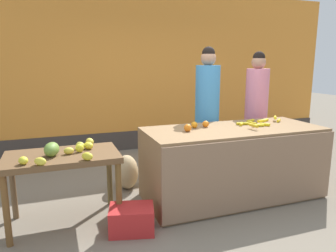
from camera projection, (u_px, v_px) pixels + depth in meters
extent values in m
plane|color=#756B5B|center=(195.00, 201.00, 3.87)|extent=(24.00, 24.00, 0.00)
cube|color=orange|center=(137.00, 71.00, 6.05)|extent=(8.41, 0.20, 2.99)
cube|color=#3F3833|center=(140.00, 139.00, 6.21)|extent=(8.41, 0.04, 0.36)
cube|color=olive|center=(232.00, 162.00, 3.95)|extent=(2.19, 0.90, 0.88)
cube|color=#8B6B51|center=(254.00, 175.00, 3.52)|extent=(2.19, 0.03, 0.82)
cube|color=brown|center=(62.00, 157.00, 3.22)|extent=(1.13, 0.67, 0.06)
cylinder|color=brown|center=(6.00, 211.00, 2.86)|extent=(0.06, 0.06, 0.69)
cylinder|color=brown|center=(119.00, 195.00, 3.21)|extent=(0.06, 0.06, 0.69)
cylinder|color=brown|center=(13.00, 188.00, 3.39)|extent=(0.06, 0.06, 0.69)
cylinder|color=brown|center=(109.00, 177.00, 3.73)|extent=(0.06, 0.06, 0.69)
cylinder|color=gold|center=(243.00, 124.00, 4.04)|extent=(0.16, 0.07, 0.04)
cylinder|color=gold|center=(252.00, 123.00, 4.06)|extent=(0.05, 0.14, 0.04)
cylinder|color=gold|center=(241.00, 124.00, 4.01)|extent=(0.11, 0.12, 0.04)
cylinder|color=yellow|center=(258.00, 125.00, 3.92)|extent=(0.16, 0.05, 0.04)
cylinder|color=gold|center=(279.00, 121.00, 4.24)|extent=(0.12, 0.11, 0.04)
cylinder|color=gold|center=(265.00, 124.00, 3.98)|extent=(0.10, 0.12, 0.04)
cylinder|color=gold|center=(250.00, 121.00, 4.22)|extent=(0.15, 0.11, 0.04)
cylinder|color=gold|center=(265.00, 120.00, 4.26)|extent=(0.15, 0.09, 0.04)
cylinder|color=yellow|center=(262.00, 121.00, 4.05)|extent=(0.13, 0.05, 0.04)
cylinder|color=gold|center=(254.00, 125.00, 3.76)|extent=(0.05, 0.15, 0.04)
cylinder|color=yellow|center=(275.00, 118.00, 4.29)|extent=(0.11, 0.13, 0.04)
sphere|color=orange|center=(188.00, 128.00, 3.65)|extent=(0.09, 0.09, 0.09)
sphere|color=orange|center=(206.00, 124.00, 3.89)|extent=(0.08, 0.08, 0.08)
sphere|color=orange|center=(194.00, 125.00, 3.84)|extent=(0.08, 0.08, 0.08)
ellipsoid|color=yellow|center=(80.00, 148.00, 3.28)|extent=(0.11, 0.11, 0.09)
ellipsoid|color=yellow|center=(87.00, 156.00, 3.01)|extent=(0.13, 0.13, 0.08)
ellipsoid|color=yellow|center=(40.00, 161.00, 2.86)|extent=(0.14, 0.12, 0.07)
ellipsoid|color=yellow|center=(69.00, 151.00, 3.21)|extent=(0.11, 0.08, 0.07)
ellipsoid|color=#D4CC47|center=(80.00, 146.00, 3.39)|extent=(0.12, 0.12, 0.08)
ellipsoid|color=yellow|center=(23.00, 161.00, 2.89)|extent=(0.11, 0.12, 0.07)
ellipsoid|color=yellow|center=(90.00, 142.00, 3.54)|extent=(0.11, 0.13, 0.08)
ellipsoid|color=yellow|center=(88.00, 146.00, 3.40)|extent=(0.13, 0.14, 0.08)
ellipsoid|color=olive|center=(52.00, 149.00, 3.14)|extent=(0.19, 0.25, 0.14)
cylinder|color=#33333D|center=(206.00, 153.00, 4.60)|extent=(0.29, 0.29, 0.73)
cylinder|color=#3F8CCC|center=(207.00, 98.00, 4.44)|extent=(0.34, 0.34, 0.90)
sphere|color=tan|center=(208.00, 58.00, 4.33)|extent=(0.21, 0.21, 0.21)
sphere|color=black|center=(209.00, 53.00, 4.32)|extent=(0.18, 0.18, 0.18)
cylinder|color=#33333D|center=(254.00, 148.00, 4.94)|extent=(0.29, 0.29, 0.71)
cylinder|color=pink|center=(257.00, 98.00, 4.79)|extent=(0.34, 0.34, 0.87)
sphere|color=tan|center=(259.00, 62.00, 4.68)|extent=(0.21, 0.21, 0.21)
sphere|color=black|center=(259.00, 57.00, 4.67)|extent=(0.18, 0.18, 0.18)
cube|color=red|center=(132.00, 219.00, 3.16)|extent=(0.51, 0.42, 0.26)
ellipsoid|color=tan|center=(127.00, 172.00, 4.23)|extent=(0.31, 0.37, 0.46)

